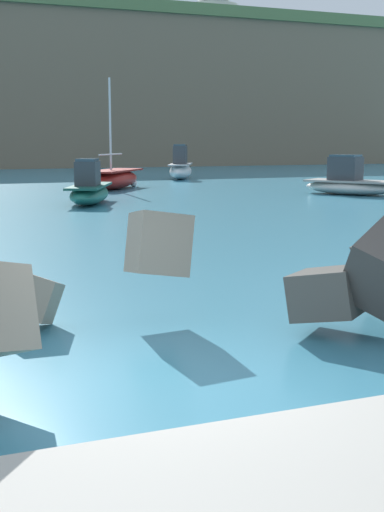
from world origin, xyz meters
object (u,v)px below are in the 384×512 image
object	(u,v)px
station_building_west	(44,3)
boat_mid_left	(89,190)
boat_far_left	(350,183)
mooring_buoy_middle	(134,183)
boat_mid_right	(181,168)
boat_near_right	(114,179)

from	to	relation	value
station_building_west	boat_mid_left	bearing A→B (deg)	-97.98
boat_far_left	mooring_buoy_middle	distance (m)	13.20
boat_mid_right	boat_mid_left	bearing A→B (deg)	-122.02
boat_mid_left	station_building_west	bearing A→B (deg)	82.02
boat_mid_right	station_building_west	world-z (taller)	station_building_west
boat_near_right	boat_mid_left	world-z (taller)	boat_near_right
boat_mid_left	boat_far_left	xyz separation A→B (m)	(13.83, 0.36, -0.01)
boat_far_left	station_building_west	bearing A→B (deg)	96.00
boat_near_right	boat_mid_left	xyz separation A→B (m)	(-3.45, -8.77, 0.03)
mooring_buoy_middle	station_building_west	xyz separation A→B (m)	(2.85, 46.28, 18.62)
boat_mid_left	boat_far_left	distance (m)	13.83
boat_far_left	mooring_buoy_middle	bearing A→B (deg)	131.58
boat_mid_left	boat_mid_right	distance (m)	19.90
boat_mid_right	mooring_buoy_middle	distance (m)	8.63
boat_near_right	mooring_buoy_middle	distance (m)	2.21
mooring_buoy_middle	boat_mid_left	bearing A→B (deg)	-116.35
boat_near_right	station_building_west	bearing A→B (deg)	84.66
station_building_west	mooring_buoy_middle	bearing A→B (deg)	-93.53
boat_near_right	boat_far_left	world-z (taller)	boat_near_right
boat_near_right	boat_far_left	xyz separation A→B (m)	(10.37, -8.41, 0.02)
boat_mid_right	boat_far_left	size ratio (longest dim) A/B	1.03
boat_far_left	boat_near_right	bearing A→B (deg)	140.97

